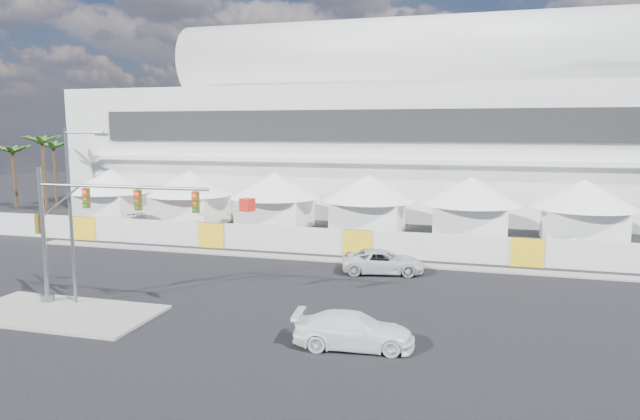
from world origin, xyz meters
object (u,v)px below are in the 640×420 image
(traffic_mast, at_px, (77,229))
(sedan_silver, at_px, (378,260))
(pickup_near, at_px, (354,330))
(lot_car_a, at_px, (574,250))
(boom_lift, at_px, (212,226))
(streetlight_median, at_px, (74,204))
(lot_car_c, at_px, (148,223))
(pickup_curb, at_px, (383,262))

(traffic_mast, bearing_deg, sedan_silver, 40.72)
(pickup_near, distance_m, lot_car_a, 23.96)
(boom_lift, bearing_deg, lot_car_a, 18.21)
(traffic_mast, bearing_deg, streetlight_median, 140.74)
(lot_car_a, xyz_separation_m, boom_lift, (-29.29, 0.67, 0.27))
(streetlight_median, relative_size, boom_lift, 1.20)
(sedan_silver, xyz_separation_m, lot_car_c, (-23.72, 9.76, -0.09))
(pickup_near, distance_m, streetlight_median, 16.40)
(lot_car_a, distance_m, streetlight_median, 33.75)
(pickup_curb, xyz_separation_m, pickup_near, (0.85, -13.21, 0.01))
(sedan_silver, distance_m, traffic_mast, 18.84)
(sedan_silver, xyz_separation_m, streetlight_median, (-14.32, -11.85, 4.76))
(pickup_curb, bearing_deg, lot_car_c, 56.07)
(sedan_silver, xyz_separation_m, lot_car_a, (13.22, 7.07, -0.01))
(pickup_curb, xyz_separation_m, traffic_mast, (-14.45, -11.59, 3.50))
(lot_car_a, relative_size, streetlight_median, 0.49)
(pickup_curb, bearing_deg, sedan_silver, 29.85)
(sedan_silver, bearing_deg, pickup_near, -177.91)
(boom_lift, bearing_deg, traffic_mast, -64.61)
(boom_lift, bearing_deg, sedan_silver, -6.21)
(lot_car_a, bearing_deg, sedan_silver, 149.12)
(sedan_silver, height_order, pickup_curb, sedan_silver)
(sedan_silver, xyz_separation_m, boom_lift, (-16.07, 7.74, 0.26))
(pickup_near, bearing_deg, traffic_mast, 77.28)
(traffic_mast, bearing_deg, boom_lift, 95.87)
(sedan_silver, bearing_deg, traffic_mast, 127.51)
(streetlight_median, bearing_deg, lot_car_c, 113.52)
(lot_car_c, bearing_deg, traffic_mast, -131.26)
(lot_car_c, bearing_deg, boom_lift, -79.94)
(pickup_curb, distance_m, lot_car_c, 26.22)
(pickup_near, height_order, lot_car_a, pickup_near)
(lot_car_c, bearing_deg, sedan_silver, -87.54)
(lot_car_a, xyz_separation_m, traffic_mast, (-27.25, -19.15, 3.50))
(pickup_near, relative_size, traffic_mast, 0.52)
(pickup_curb, bearing_deg, lot_car_a, -70.38)
(pickup_curb, relative_size, pickup_near, 1.03)
(sedan_silver, height_order, traffic_mast, traffic_mast)
(lot_car_c, xyz_separation_m, boom_lift, (7.65, -2.01, 0.34))
(pickup_curb, bearing_deg, streetlight_median, 116.70)
(lot_car_a, height_order, traffic_mast, traffic_mast)
(traffic_mast, relative_size, streetlight_median, 1.09)
(lot_car_a, bearing_deg, pickup_curb, 151.53)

